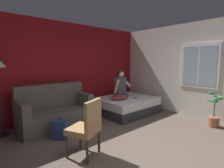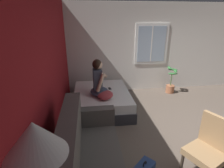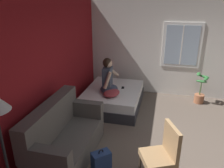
# 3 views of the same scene
# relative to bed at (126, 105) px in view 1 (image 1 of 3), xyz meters

# --- Properties ---
(ground_plane) EXTENTS (40.00, 40.00, 0.00)m
(ground_plane) POSITION_rel_bed_xyz_m (-1.65, -2.06, -0.24)
(ground_plane) COLOR brown
(wall_back_accent) EXTENTS (10.65, 0.16, 2.70)m
(wall_back_accent) POSITION_rel_bed_xyz_m (-1.65, 1.01, 1.11)
(wall_back_accent) COLOR maroon
(wall_back_accent) RESTS_ON ground
(wall_side_with_window) EXTENTS (0.19, 7.39, 2.70)m
(wall_side_with_window) POSITION_rel_bed_xyz_m (1.25, -2.06, 1.12)
(wall_side_with_window) COLOR silver
(wall_side_with_window) RESTS_ON ground
(bed) EXTENTS (1.77, 1.43, 0.48)m
(bed) POSITION_rel_bed_xyz_m (0.00, 0.00, 0.00)
(bed) COLOR #2D2D33
(bed) RESTS_ON ground
(couch) EXTENTS (1.70, 0.82, 1.04)m
(couch) POSITION_rel_bed_xyz_m (-2.17, 0.36, 0.16)
(couch) COLOR #514C47
(couch) RESTS_ON ground
(side_chair) EXTENTS (0.61, 0.61, 0.98)m
(side_chair) POSITION_rel_bed_xyz_m (-2.34, -1.33, 0.30)
(side_chair) COLOR #382D23
(side_chair) RESTS_ON ground
(person_seated) EXTENTS (0.54, 0.46, 0.88)m
(person_seated) POSITION_rel_bed_xyz_m (-0.18, 0.08, 0.60)
(person_seated) COLOR #383D51
(person_seated) RESTS_ON bed
(backpack) EXTENTS (0.35, 0.35, 0.46)m
(backpack) POSITION_rel_bed_xyz_m (-2.39, -0.38, -0.04)
(backpack) COLOR navy
(backpack) RESTS_ON ground
(throw_pillow) EXTENTS (0.55, 0.46, 0.14)m
(throw_pillow) POSITION_rel_bed_xyz_m (-0.39, -0.06, 0.31)
(throw_pillow) COLOR #993338
(throw_pillow) RESTS_ON bed
(cell_phone) EXTENTS (0.15, 0.09, 0.01)m
(cell_phone) POSITION_rel_bed_xyz_m (0.16, -0.23, 0.25)
(cell_phone) COLOR black
(cell_phone) RESTS_ON bed
(potted_plant) EXTENTS (0.39, 0.37, 0.85)m
(potted_plant) POSITION_rel_bed_xyz_m (0.76, -2.25, 0.07)
(potted_plant) COLOR #995B3D
(potted_plant) RESTS_ON ground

